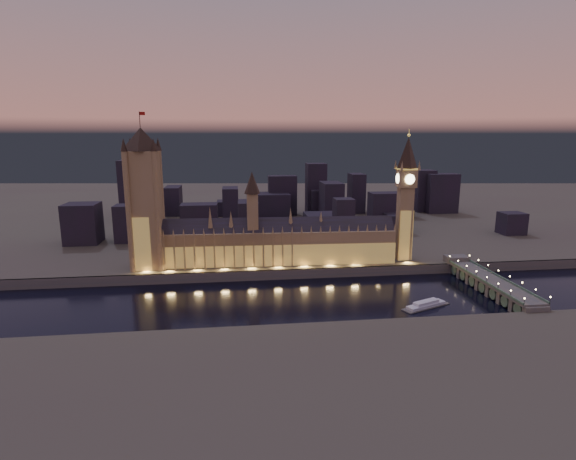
{
  "coord_description": "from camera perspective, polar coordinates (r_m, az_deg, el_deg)",
  "views": [
    {
      "loc": [
        -39.05,
        -306.88,
        116.4
      ],
      "look_at": [
        5.0,
        55.0,
        38.0
      ],
      "focal_mm": 28.0,
      "sensor_mm": 36.0,
      "label": 1
    }
  ],
  "objects": [
    {
      "name": "elizabeth_tower",
      "position": [
        399.67,
        14.76,
        5.16
      ],
      "size": [
        18.0,
        18.0,
        112.19
      ],
      "color": "#997B4E",
      "rests_on": "north_bank"
    },
    {
      "name": "westminster_bridge",
      "position": [
        374.15,
        23.94,
        -6.11
      ],
      "size": [
        18.68,
        113.0,
        15.9
      ],
      "color": "#404955",
      "rests_on": "ground"
    },
    {
      "name": "victoria_tower",
      "position": [
        378.4,
        -17.75,
        4.55
      ],
      "size": [
        31.68,
        31.68,
        125.17
      ],
      "color": "#997B4E",
      "rests_on": "north_bank"
    },
    {
      "name": "north_bank",
      "position": [
        835.4,
        -4.21,
        4.37
      ],
      "size": [
        2000.0,
        960.0,
        8.0
      ],
      "primitive_type": "cube",
      "color": "#443A37",
      "rests_on": "ground"
    },
    {
      "name": "river_boat",
      "position": [
        325.76,
        17.12,
        -9.07
      ],
      "size": [
        37.71,
        22.33,
        4.5
      ],
      "color": "#404955",
      "rests_on": "ground"
    },
    {
      "name": "palace_of_westminster",
      "position": [
        381.0,
        -1.59,
        -1.54
      ],
      "size": [
        202.0,
        27.35,
        78.0
      ],
      "color": "#997B4E",
      "rests_on": "north_bank"
    },
    {
      "name": "embankment_wall",
      "position": [
        367.67,
        -0.51,
        -5.66
      ],
      "size": [
        2000.0,
        2.5,
        8.0
      ],
      "primitive_type": "cube",
      "color": "#404955",
      "rests_on": "ground"
    },
    {
      "name": "ground_plane",
      "position": [
        330.53,
        0.29,
        -8.48
      ],
      "size": [
        2000.0,
        2000.0,
        0.0
      ],
      "primitive_type": "plane",
      "color": "black",
      "rests_on": "ground"
    },
    {
      "name": "city_backdrop",
      "position": [
        566.31,
        0.85,
        3.32
      ],
      "size": [
        483.5,
        215.63,
        74.65
      ],
      "color": "black",
      "rests_on": "north_bank"
    }
  ]
}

